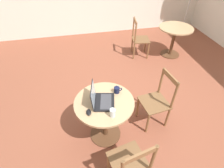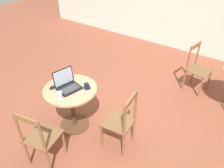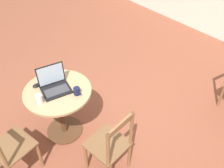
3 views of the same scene
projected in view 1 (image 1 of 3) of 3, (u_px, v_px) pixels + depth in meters
ground_plane at (127, 106)px, 3.18m from camera, size 16.00×16.00×0.00m
cafe_table_near at (105, 111)px, 2.38m from camera, size 0.79×0.79×0.73m
cafe_table_mid at (175, 34)px, 4.19m from camera, size 0.79×0.79×0.73m
chair_near_right at (157, 101)px, 2.66m from camera, size 0.44×0.44×0.92m
chair_near_front at (130, 164)px, 1.93m from camera, size 0.47×0.47×0.92m
chair_mid_left at (139, 39)px, 4.22m from camera, size 0.46×0.46×0.92m
laptop at (101, 100)px, 2.22m from camera, size 0.34×0.37×0.27m
mouse at (89, 112)px, 2.11m from camera, size 0.06×0.10×0.03m
mug at (117, 90)px, 2.37m from camera, size 0.11×0.08×0.09m
drinking_glass at (113, 113)px, 2.06m from camera, size 0.07×0.07×0.11m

